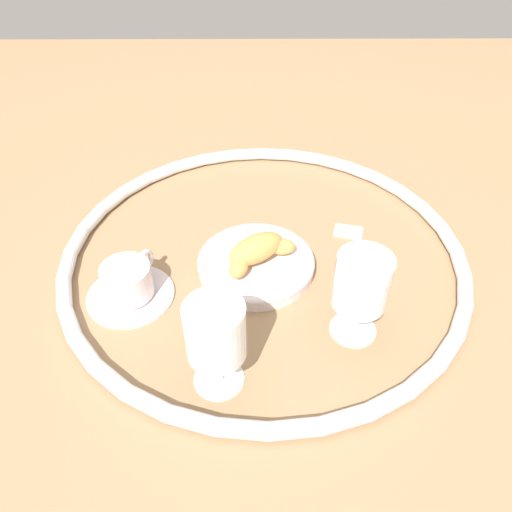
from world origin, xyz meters
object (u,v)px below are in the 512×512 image
object	(u,v)px
coffee_cup_near	(129,284)
juice_glass_left	(361,286)
croissant_large	(257,251)
pastry_plate	(256,264)
juice_glass_right	(215,333)
sugar_packet	(349,231)

from	to	relation	value
coffee_cup_near	juice_glass_left	bearing A→B (deg)	168.02
croissant_large	juice_glass_left	xyz separation A→B (m)	(-0.14, 0.13, 0.05)
pastry_plate	croissant_large	size ratio (longest dim) A/B	1.61
coffee_cup_near	juice_glass_left	distance (m)	0.35
juice_glass_left	juice_glass_right	bearing A→B (deg)	23.70
pastry_plate	croissant_large	world-z (taller)	croissant_large
juice_glass_right	sugar_packet	distance (m)	0.39
coffee_cup_near	juice_glass_right	size ratio (longest dim) A/B	0.97
juice_glass_left	sugar_packet	bearing A→B (deg)	-96.64
pastry_plate	croissant_large	distance (m)	0.03
juice_glass_left	sugar_packet	distance (m)	0.25
pastry_plate	juice_glass_left	bearing A→B (deg)	137.16
juice_glass_right	pastry_plate	bearing A→B (deg)	-103.26
juice_glass_left	juice_glass_right	world-z (taller)	same
croissant_large	pastry_plate	bearing A→B (deg)	-54.45
pastry_plate	sugar_packet	size ratio (longest dim) A/B	3.85
coffee_cup_near	sugar_packet	world-z (taller)	coffee_cup_near
croissant_large	juice_glass_left	distance (m)	0.20
juice_glass_left	croissant_large	bearing A→B (deg)	-42.64
pastry_plate	juice_glass_left	distance (m)	0.21
juice_glass_left	juice_glass_right	distance (m)	0.21
croissant_large	sugar_packet	bearing A→B (deg)	-149.04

